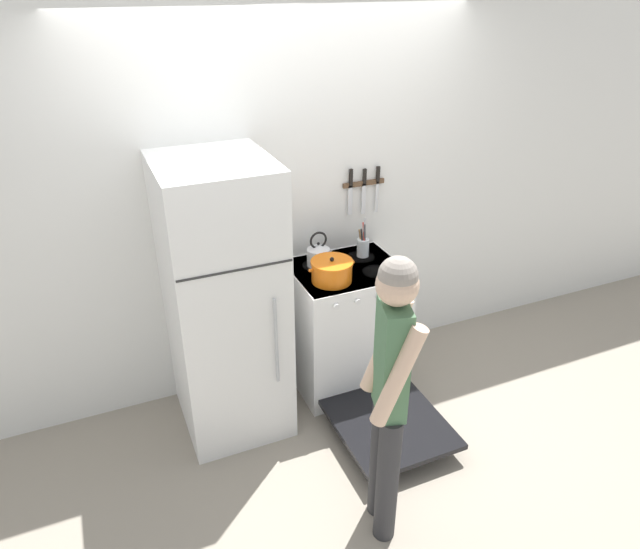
# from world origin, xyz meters

# --- Properties ---
(ground_plane) EXTENTS (14.00, 14.00, 0.00)m
(ground_plane) POSITION_xyz_m (0.00, 0.00, 0.00)
(ground_plane) COLOR gray
(wall_back) EXTENTS (10.00, 0.06, 2.55)m
(wall_back) POSITION_xyz_m (0.00, 0.03, 1.27)
(wall_back) COLOR silver
(wall_back) RESTS_ON ground_plane
(refrigerator) EXTENTS (0.64, 0.74, 1.77)m
(refrigerator) POSITION_xyz_m (-0.55, -0.36, 0.88)
(refrigerator) COLOR white
(refrigerator) RESTS_ON ground_plane
(stove_range) EXTENTS (0.73, 1.34, 0.91)m
(stove_range) POSITION_xyz_m (0.30, -0.34, 0.45)
(stove_range) COLOR white
(stove_range) RESTS_ON ground_plane
(dutch_oven_pot) EXTENTS (0.31, 0.27, 0.17)m
(dutch_oven_pot) POSITION_xyz_m (0.14, -0.42, 0.99)
(dutch_oven_pot) COLOR orange
(dutch_oven_pot) RESTS_ON stove_range
(tea_kettle) EXTENTS (0.19, 0.15, 0.24)m
(tea_kettle) POSITION_xyz_m (0.15, -0.18, 0.99)
(tea_kettle) COLOR silver
(tea_kettle) RESTS_ON stove_range
(utensil_jar) EXTENTS (0.08, 0.08, 0.28)m
(utensil_jar) POSITION_xyz_m (0.48, -0.18, 0.99)
(utensil_jar) COLOR silver
(utensil_jar) RESTS_ON stove_range
(person) EXTENTS (0.32, 0.38, 1.61)m
(person) POSITION_xyz_m (-0.05, -1.50, 0.92)
(person) COLOR #2D2D30
(person) RESTS_ON ground_plane
(wall_knife_strip) EXTENTS (0.31, 0.03, 0.34)m
(wall_knife_strip) POSITION_xyz_m (0.55, -0.02, 1.38)
(wall_knife_strip) COLOR brown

